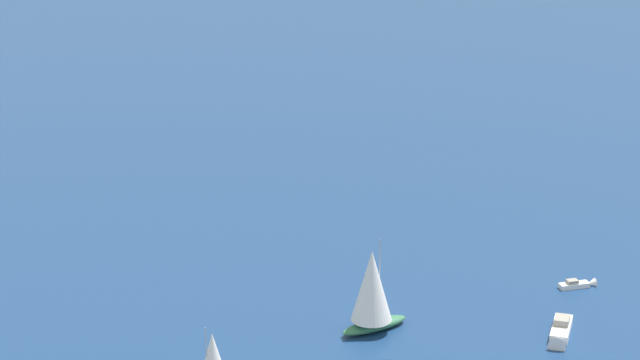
{
  "coord_description": "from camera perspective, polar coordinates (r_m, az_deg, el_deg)",
  "views": [
    {
      "loc": [
        -123.47,
        61.24,
        75.79
      ],
      "look_at": [
        0.0,
        0.0,
        29.04
      ],
      "focal_mm": 71.48,
      "sensor_mm": 36.0,
      "label": 1
    }
  ],
  "objects": [
    {
      "name": "motorboat_mid_cluster",
      "position": [
        176.97,
        10.71,
        -6.71
      ],
      "size": [
        8.55,
        8.13,
        2.72
      ],
      "color": "white",
      "rests_on": "ground_plane"
    },
    {
      "name": "sailboat_far_port",
      "position": [
        173.67,
        2.35,
        -4.96
      ],
      "size": [
        6.18,
        10.51,
        13.25
      ],
      "color": "#33704C",
      "rests_on": "ground_plane"
    },
    {
      "name": "motorboat_trailing",
      "position": [
        193.37,
        11.52,
        -4.6
      ],
      "size": [
        2.48,
        5.88,
        1.66
      ],
      "color": "white",
      "rests_on": "ground_plane"
    },
    {
      "name": "sailboat_outer_ring_a",
      "position": [
        160.11,
        -4.84,
        -8.03
      ],
      "size": [
        3.98,
        6.7,
        8.43
      ],
      "color": "#23478C",
      "rests_on": "ground_plane"
    }
  ]
}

